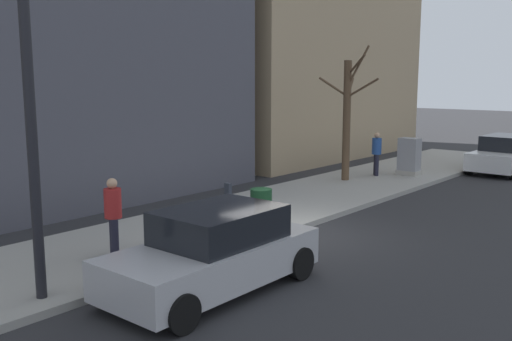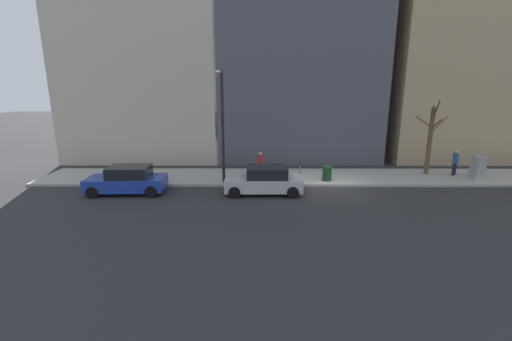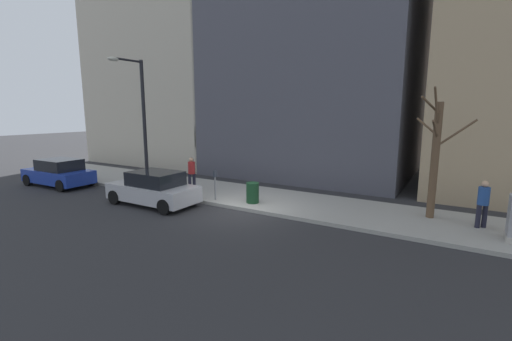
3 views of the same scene
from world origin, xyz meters
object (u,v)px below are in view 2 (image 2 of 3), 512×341
object	(u,v)px
utility_box	(478,168)
pedestrian_midblock	(260,163)
trash_bin	(327,173)
parked_car_blue	(127,180)
office_tower_right	(151,14)
bare_tree	(430,139)
office_block_center	(295,45)
parking_meter	(300,169)
pedestrian_near_meter	(455,161)
streetlamp	(222,118)
office_tower_left	(456,20)
parked_car_silver	(264,181)

from	to	relation	value
utility_box	pedestrian_midblock	bearing A→B (deg)	89.03
trash_bin	pedestrian_midblock	xyz separation A→B (m)	(0.63, 4.08, 0.49)
parked_car_blue	office_tower_right	bearing A→B (deg)	5.38
parked_car_blue	trash_bin	xyz separation A→B (m)	(2.10, -11.47, -0.14)
parked_car_blue	pedestrian_midblock	distance (m)	7.88
bare_tree	office_block_center	xyz separation A→B (m)	(9.18, 7.98, 6.74)
parked_car_blue	bare_tree	size ratio (longest dim) A/B	0.88
utility_box	trash_bin	bearing A→B (deg)	92.43
trash_bin	office_block_center	bearing A→B (deg)	5.67
parking_meter	pedestrian_near_meter	distance (m)	10.39
trash_bin	office_block_center	distance (m)	13.91
streetlamp	utility_box	bearing A→B (deg)	-86.30
utility_box	bare_tree	world-z (taller)	bare_tree
trash_bin	streetlamp	bearing A→B (deg)	95.60
utility_box	pedestrian_near_meter	world-z (taller)	pedestrian_near_meter
office_tower_left	office_block_center	distance (m)	13.87
bare_tree	office_block_center	world-z (taller)	office_block_center
parked_car_silver	parked_car_blue	bearing A→B (deg)	89.49
trash_bin	pedestrian_near_meter	bearing A→B (deg)	-81.22
pedestrian_midblock	office_block_center	xyz separation A→B (m)	(10.23, -3.00, 8.14)
bare_tree	pedestrian_midblock	xyz separation A→B (m)	(-1.05, 10.99, -1.40)
parked_car_silver	trash_bin	size ratio (longest dim) A/B	4.68
parking_meter	pedestrian_midblock	world-z (taller)	pedestrian_midblock
streetlamp	pedestrian_midblock	bearing A→B (deg)	-60.61
parking_meter	pedestrian_near_meter	bearing A→B (deg)	-80.22
parked_car_silver	parking_meter	bearing A→B (deg)	-52.73
parking_meter	office_tower_right	xyz separation A→B (m)	(11.02, 11.45, 10.62)
utility_box	office_tower_right	bearing A→B (deg)	65.77
parking_meter	office_tower_right	distance (m)	19.11
office_tower_right	pedestrian_near_meter	bearing A→B (deg)	-113.12
pedestrian_near_meter	office_block_center	world-z (taller)	office_block_center
parked_car_silver	office_tower_right	world-z (taller)	office_tower_right
parked_car_blue	parking_meter	world-z (taller)	parked_car_blue
pedestrian_near_meter	parked_car_blue	bearing A→B (deg)	151.89
parked_car_silver	bare_tree	xyz separation A→B (m)	(3.79, -10.78, 1.76)
office_block_center	office_tower_left	bearing A→B (deg)	-89.00
pedestrian_near_meter	office_tower_right	xyz separation A→B (m)	(9.26, 21.68, 10.51)
pedestrian_near_meter	trash_bin	bearing A→B (deg)	150.97
utility_box	office_block_center	size ratio (longest dim) A/B	0.08
streetlamp	office_block_center	xyz separation A→B (m)	(11.47, -5.22, 5.21)
parked_car_blue	pedestrian_near_meter	bearing A→B (deg)	-82.58
utility_box	streetlamp	world-z (taller)	streetlamp
streetlamp	pedestrian_midblock	size ratio (longest dim) A/B	3.92
streetlamp	bare_tree	world-z (taller)	streetlamp
office_tower_left	office_block_center	xyz separation A→B (m)	(-0.24, 13.72, -2.03)
trash_bin	pedestrian_near_meter	size ratio (longest dim) A/B	0.54
office_tower_left	office_block_center	bearing A→B (deg)	91.00
parked_car_silver	trash_bin	world-z (taller)	parked_car_silver
parking_meter	pedestrian_near_meter	world-z (taller)	pedestrian_near_meter
parking_meter	office_tower_left	bearing A→B (deg)	-51.21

